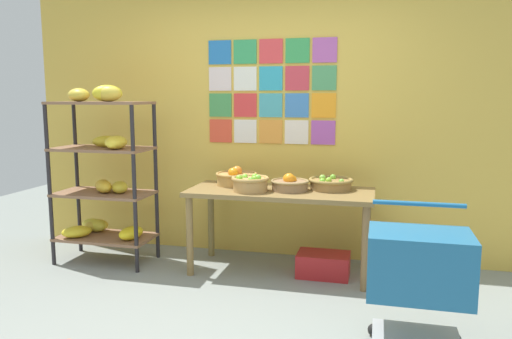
% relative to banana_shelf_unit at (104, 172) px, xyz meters
% --- Properties ---
extents(ground, '(9.43, 9.43, 0.00)m').
position_rel_banana_shelf_unit_xyz_m(ground, '(1.43, -1.10, -0.86)').
color(ground, gray).
extents(back_wall_with_art, '(4.91, 0.07, 2.81)m').
position_rel_banana_shelf_unit_xyz_m(back_wall_with_art, '(1.43, 0.64, 0.55)').
color(back_wall_with_art, gold).
rests_on(back_wall_with_art, ground).
extents(banana_shelf_unit, '(0.88, 0.50, 1.65)m').
position_rel_banana_shelf_unit_xyz_m(banana_shelf_unit, '(0.00, 0.00, 0.00)').
color(banana_shelf_unit, '#252225').
rests_on(banana_shelf_unit, ground).
extents(display_table, '(1.60, 0.68, 0.74)m').
position_rel_banana_shelf_unit_xyz_m(display_table, '(1.64, 0.13, -0.21)').
color(display_table, olive).
rests_on(display_table, ground).
extents(fruit_basket_back_left, '(0.33, 0.33, 0.15)m').
position_rel_banana_shelf_unit_xyz_m(fruit_basket_back_left, '(1.72, 0.13, -0.06)').
color(fruit_basket_back_left, '#906F4C').
rests_on(fruit_basket_back_left, display_table).
extents(fruit_basket_right, '(0.39, 0.39, 0.12)m').
position_rel_banana_shelf_unit_xyz_m(fruit_basket_right, '(2.06, 0.26, -0.06)').
color(fruit_basket_right, olive).
rests_on(fruit_basket_right, display_table).
extents(fruit_basket_back_right, '(0.38, 0.38, 0.17)m').
position_rel_banana_shelf_unit_xyz_m(fruit_basket_back_right, '(1.19, 0.28, -0.05)').
color(fruit_basket_back_right, '#B48948').
rests_on(fruit_basket_back_right, display_table).
extents(fruit_basket_left, '(0.33, 0.33, 0.15)m').
position_rel_banana_shelf_unit_xyz_m(fruit_basket_left, '(1.40, 0.01, -0.05)').
color(fruit_basket_left, tan).
rests_on(fruit_basket_left, display_table).
extents(produce_crate_under_table, '(0.45, 0.29, 0.20)m').
position_rel_banana_shelf_unit_xyz_m(produce_crate_under_table, '(2.02, 0.11, -0.76)').
color(produce_crate_under_table, '#B12022').
rests_on(produce_crate_under_table, ground).
extents(shopping_cart, '(0.59, 0.46, 0.89)m').
position_rel_banana_shelf_unit_xyz_m(shopping_cart, '(2.71, -1.06, -0.33)').
color(shopping_cart, black).
rests_on(shopping_cart, ground).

